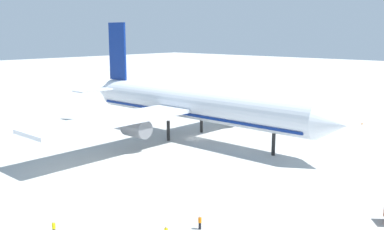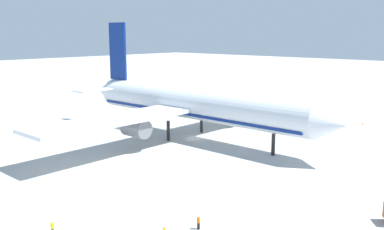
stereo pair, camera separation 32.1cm
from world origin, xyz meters
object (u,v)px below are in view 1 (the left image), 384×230
Objects in this scene: ground_worker_0 at (200,222)px; traffic_cone_0 at (362,123)px; airliner at (191,104)px; ground_worker_1 at (54,228)px; baggage_cart_1 at (199,97)px.

ground_worker_0 is 2.97× the size of traffic_cone_0.
airliner is at bearing 133.74° from ground_worker_0.
airliner is 132.02× the size of traffic_cone_0.
ground_worker_1 is at bearing -132.37° from ground_worker_0.
airliner is 44.38× the size of ground_worker_0.
airliner reaches higher than ground_worker_0.
baggage_cart_1 is 1.90× the size of ground_worker_1.
ground_worker_1 is at bearing -65.91° from airliner.
airliner is 45.12m from traffic_cone_0.
ground_worker_1 reaches higher than ground_worker_0.
ground_worker_1 is 3.04× the size of traffic_cone_0.
baggage_cart_1 is at bearing 175.44° from traffic_cone_0.
baggage_cart_1 reaches higher than traffic_cone_0.
traffic_cone_0 is (58.04, -4.63, -0.54)m from baggage_cart_1.
ground_worker_1 is (-11.06, -12.13, 0.02)m from ground_worker_0.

